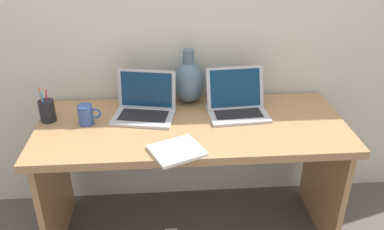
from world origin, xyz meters
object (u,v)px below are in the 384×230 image
laptop_right (236,102)px  pen_cup (47,111)px  laptop_left (145,104)px  green_vase (189,81)px  coffee_mug (86,115)px  notebook_stack (177,151)px

laptop_right → pen_cup: bearing=-178.4°
laptop_left → pen_cup: (-0.50, -0.04, -0.00)m
green_vase → pen_cup: (-0.74, -0.18, -0.07)m
laptop_right → coffee_mug: bearing=-174.4°
laptop_left → notebook_stack: size_ratio=1.57×
coffee_mug → notebook_stack: bearing=-33.8°
laptop_left → pen_cup: bearing=-175.9°
pen_cup → green_vase: bearing=13.4°
laptop_right → pen_cup: size_ratio=1.75×
green_vase → notebook_stack: bearing=-99.5°
pen_cup → notebook_stack: bearing=-28.1°
green_vase → coffee_mug: (-0.53, -0.23, -0.07)m
laptop_right → pen_cup: 0.99m
laptop_left → laptop_right: size_ratio=1.07×
coffee_mug → green_vase: bearing=22.9°
green_vase → notebook_stack: (-0.09, -0.52, -0.12)m
notebook_stack → coffee_mug: size_ratio=1.91×
laptop_left → laptop_right: laptop_right is taller
laptop_right → green_vase: size_ratio=1.06×
laptop_right → green_vase: bearing=148.8°
laptop_right → notebook_stack: (-0.33, -0.37, -0.05)m
laptop_left → laptop_right: 0.49m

